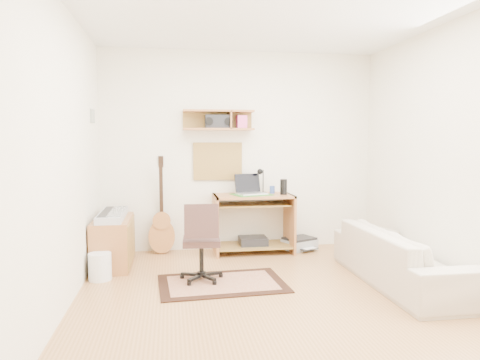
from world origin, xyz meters
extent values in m
cube|color=#B47F4B|center=(0.00, 0.00, -0.01)|extent=(3.60, 4.00, 0.01)
cube|color=white|center=(0.00, 0.00, 2.60)|extent=(3.60, 4.00, 0.01)
cube|color=white|center=(0.00, 2.00, 1.30)|extent=(3.60, 0.01, 2.60)
cube|color=white|center=(-1.80, 0.00, 1.30)|extent=(0.01, 4.00, 2.60)
cube|color=white|center=(1.80, 0.00, 1.30)|extent=(0.01, 4.00, 2.60)
cube|color=#AE6E3D|center=(-0.30, 1.88, 1.70)|extent=(0.90, 0.25, 0.26)
cube|color=tan|center=(-0.30, 1.98, 1.17)|extent=(0.64, 0.03, 0.49)
cube|color=#4C8CBF|center=(-1.79, 1.50, 1.72)|extent=(0.02, 0.20, 0.15)
cylinder|color=black|center=(0.51, 1.68, 0.85)|extent=(0.09, 0.09, 0.20)
cylinder|color=#3652A2|center=(0.40, 1.83, 0.80)|extent=(0.07, 0.07, 0.10)
cube|color=black|center=(-0.30, 1.87, 1.68)|extent=(0.33, 0.15, 0.17)
cube|color=tan|center=(-0.42, 0.50, 0.01)|extent=(1.30, 0.90, 0.02)
cube|color=#AE6E3D|center=(-1.58, 1.38, 0.28)|extent=(0.40, 0.90, 0.55)
cube|color=#B2B5BA|center=(-1.58, 1.38, 0.59)|extent=(0.27, 0.87, 0.08)
cylinder|color=white|center=(-1.65, 0.84, 0.14)|extent=(0.29, 0.29, 0.28)
cube|color=#A5A8AA|center=(0.76, 1.79, 0.09)|extent=(0.49, 0.45, 0.15)
imported|color=#BAAA93|center=(1.38, 0.25, 0.37)|extent=(0.55, 1.87, 0.73)
camera|label=1|loc=(-0.92, -3.85, 1.43)|focal=33.42mm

